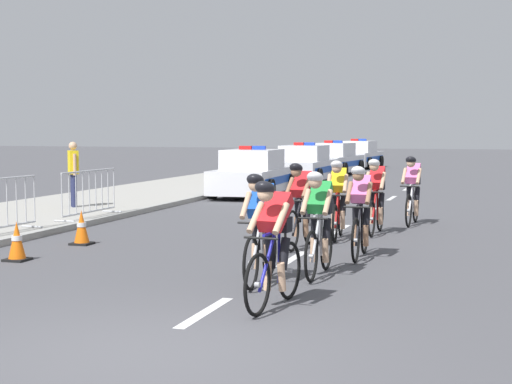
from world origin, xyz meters
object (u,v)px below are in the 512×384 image
cyclist_sixth (338,199)px  police_car_second (305,165)px  cyclist_lead (274,242)px  cyclist_third (319,222)px  spectator_middle (73,170)px  police_car_furthest (359,156)px  cyclist_fourth (301,204)px  cyclist_fifth (360,211)px  cyclist_seventh (412,189)px  traffic_cone_mid (17,242)px  police_car_third (334,160)px  cyclist_second (260,227)px  cyclist_eighth (376,195)px  police_car_nearest (253,175)px  crowd_barrier_rear (89,194)px  traffic_cone_near (82,228)px

cyclist_sixth → police_car_second: (-4.52, 15.73, -0.11)m
cyclist_lead → cyclist_third: bearing=88.4°
spectator_middle → police_car_furthest: bearing=83.2°
cyclist_fourth → cyclist_fifth: bearing=-34.0°
cyclist_seventh → police_car_second: size_ratio=0.39×
cyclist_lead → traffic_cone_mid: bearing=157.6°
cyclist_fourth → police_car_furthest: police_car_furthest is taller
cyclist_third → cyclist_seventh: (0.60, 6.68, 0.00)m
cyclist_fourth → police_car_second: size_ratio=0.39×
cyclist_third → police_car_second: (-5.03, 19.63, -0.11)m
cyclist_third → spectator_middle: bearing=139.1°
cyclist_lead → police_car_second: (-4.97, 21.78, -0.11)m
cyclist_fifth → police_car_third: size_ratio=0.38×
cyclist_second → cyclist_eighth: same height
police_car_nearest → traffic_cone_mid: bearing=-89.6°
cyclist_lead → cyclist_second: size_ratio=1.00×
cyclist_fifth → spectator_middle: size_ratio=1.03×
cyclist_fifth → crowd_barrier_rear: (-6.76, 3.22, -0.14)m
cyclist_eighth → police_car_third: police_car_third is taller
cyclist_fifth → police_car_furthest: size_ratio=0.38×
cyclist_second → cyclist_third: same height
cyclist_lead → police_car_furthest: police_car_furthest is taller
traffic_cone_mid → cyclist_sixth: bearing=42.3°
cyclist_eighth → crowd_barrier_rear: cyclist_eighth is taller
cyclist_second → traffic_cone_near: cyclist_second is taller
cyclist_seventh → spectator_middle: spectator_middle is taller
cyclist_second → police_car_second: 20.88m
police_car_furthest → cyclist_second: bearing=-82.4°
cyclist_eighth → traffic_cone_near: (-4.93, -3.08, -0.48)m
police_car_second → traffic_cone_near: (0.17, -17.86, -0.37)m
cyclist_lead → cyclist_eighth: 7.01m
cyclist_fifth → cyclist_eighth: same height
cyclist_third → police_car_second: size_ratio=0.39×
cyclist_sixth → police_car_furthest: 28.44m
cyclist_lead → spectator_middle: 12.12m
cyclist_lead → police_car_third: size_ratio=0.38×
traffic_cone_near → police_car_second: bearing=90.6°
cyclist_eighth → traffic_cone_mid: (-5.01, -4.99, -0.48)m
cyclist_third → cyclist_fourth: size_ratio=1.00×
traffic_cone_near → cyclist_third: bearing=-20.1°
crowd_barrier_rear → cyclist_fourth: bearing=-23.4°
cyclist_fourth → traffic_cone_near: 4.05m
crowd_barrier_rear → cyclist_sixth: bearing=-10.3°
spectator_middle → crowd_barrier_rear: bearing=-51.8°
cyclist_lead → crowd_barrier_rear: bearing=132.0°
cyclist_lead → cyclist_fourth: (-0.86, 4.73, 0.00)m
police_car_nearest → crowd_barrier_rear: size_ratio=1.91×
cyclist_eighth → traffic_cone_mid: size_ratio=2.69×
cyclist_third → traffic_cone_near: cyclist_third is taller
cyclist_lead → cyclist_eighth: bearing=88.9°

